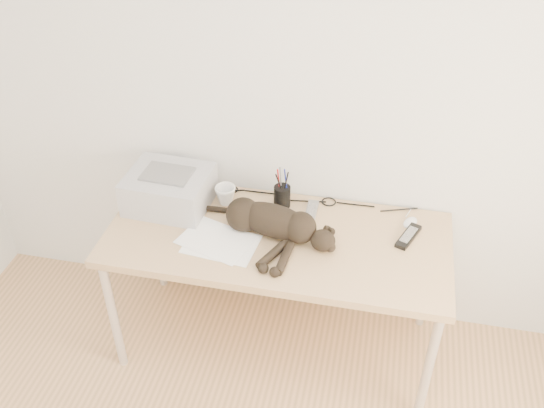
% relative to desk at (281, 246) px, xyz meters
% --- Properties ---
extents(wall_back, '(3.50, 0.00, 3.50)m').
position_rel_desk_xyz_m(wall_back, '(0.00, 0.27, 0.69)').
color(wall_back, silver).
rests_on(wall_back, floor).
extents(desk, '(1.60, 0.70, 0.74)m').
position_rel_desk_xyz_m(desk, '(0.00, 0.00, 0.00)').
color(desk, tan).
rests_on(desk, floor).
extents(printer, '(0.41, 0.35, 0.19)m').
position_rel_desk_xyz_m(printer, '(-0.57, 0.05, 0.22)').
color(printer, '#A3A3A8').
rests_on(printer, desk).
extents(papers, '(0.39, 0.32, 0.01)m').
position_rel_desk_xyz_m(papers, '(-0.25, -0.19, 0.14)').
color(papers, white).
rests_on(papers, desk).
extents(cat, '(0.71, 0.43, 0.17)m').
position_rel_desk_xyz_m(cat, '(-0.04, -0.08, 0.21)').
color(cat, black).
rests_on(cat, desk).
extents(mug, '(0.14, 0.14, 0.10)m').
position_rel_desk_xyz_m(mug, '(-0.30, 0.12, 0.18)').
color(mug, white).
rests_on(mug, desk).
extents(pen_cup, '(0.08, 0.08, 0.21)m').
position_rel_desk_xyz_m(pen_cup, '(-0.02, 0.15, 0.19)').
color(pen_cup, black).
rests_on(pen_cup, desk).
extents(remote_grey, '(0.05, 0.19, 0.02)m').
position_rel_desk_xyz_m(remote_grey, '(0.13, 0.11, 0.14)').
color(remote_grey, slate).
rests_on(remote_grey, desk).
extents(remote_black, '(0.12, 0.20, 0.02)m').
position_rel_desk_xyz_m(remote_black, '(0.60, 0.03, 0.14)').
color(remote_black, black).
rests_on(remote_black, desk).
extents(mouse, '(0.09, 0.11, 0.03)m').
position_rel_desk_xyz_m(mouse, '(0.60, 0.14, 0.15)').
color(mouse, white).
rests_on(mouse, desk).
extents(cable_tangle, '(1.36, 0.08, 0.01)m').
position_rel_desk_xyz_m(cable_tangle, '(0.00, 0.22, 0.14)').
color(cable_tangle, black).
rests_on(cable_tangle, desk).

